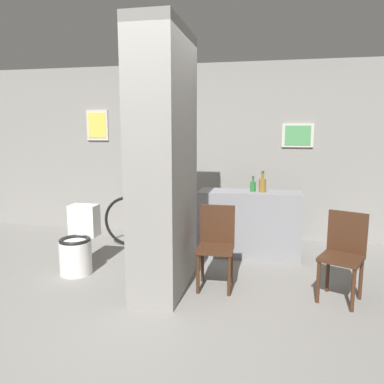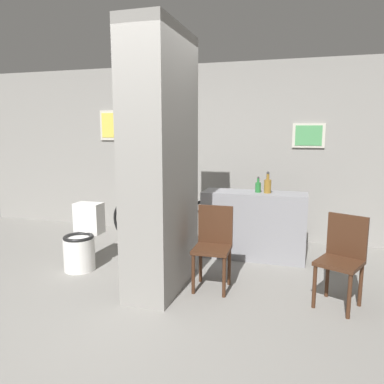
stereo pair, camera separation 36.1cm
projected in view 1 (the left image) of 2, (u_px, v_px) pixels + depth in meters
ground_plane at (140, 310)px, 3.44m from camera, size 14.00×14.00×0.00m
wall_back at (196, 151)px, 5.76m from camera, size 8.00×0.09×2.60m
pillar_center at (164, 163)px, 3.74m from camera, size 0.48×1.10×2.60m
counter_shelf at (249, 224)px, 4.85m from camera, size 1.30×0.44×0.85m
toilet at (78, 245)px, 4.32m from camera, size 0.36×0.52×0.75m
chair_near_pillar at (216, 243)px, 3.89m from camera, size 0.38×0.38×0.85m
chair_by_doorway at (343, 252)px, 3.59m from camera, size 0.48×0.48×0.85m
bicycle at (165, 222)px, 5.17m from camera, size 1.78×0.42×0.76m
bottle_tall at (262, 184)px, 4.72m from camera, size 0.09×0.09×0.27m
bottle_short at (253, 186)px, 4.77m from camera, size 0.07×0.07×0.20m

